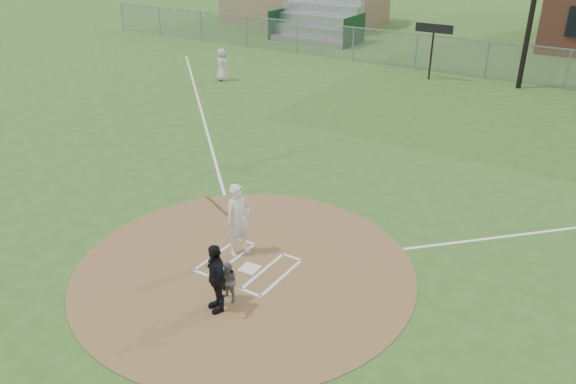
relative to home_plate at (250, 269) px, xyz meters
The scene contains 12 objects.
ground 0.14m from the home_plate, 164.76° to the right, with size 140.00×140.00×0.00m, color #325E20.
dirt_circle 0.13m from the home_plate, 164.76° to the right, with size 8.40×8.40×0.02m, color olive.
home_plate is the anchor object (origin of this frame).
foul_line_third 12.79m from the home_plate, 135.51° to the left, with size 0.10×24.00×0.01m, color white.
catcher 1.41m from the home_plate, 74.52° to the right, with size 0.48×0.37×0.99m, color slate.
umpire 1.85m from the home_plate, 78.94° to the right, with size 0.96×0.40×1.64m, color black.
ondeck_player 18.41m from the home_plate, 130.43° to the left, with size 0.83×0.54×1.70m, color silver.
batters_boxes 0.17m from the home_plate, 137.49° to the left, with size 2.08×1.88×0.01m.
batter_at_plate 1.25m from the home_plate, 143.86° to the left, with size 0.90×1.05×1.93m.
outfield_fence 21.99m from the home_plate, 90.33° to the left, with size 56.08×0.08×2.03m.
bleachers 29.31m from the home_plate, 116.64° to the left, with size 6.08×3.20×3.20m.
scoreboard_sign 20.47m from the home_plate, 97.42° to the left, with size 2.00×0.10×2.93m.
Camera 1 is at (7.16, -9.28, 7.79)m, focal length 35.00 mm.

